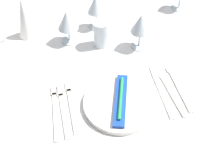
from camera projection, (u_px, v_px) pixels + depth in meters
The scene contains 14 objects.
dining_table at pixel (108, 73), 1.16m from camera, with size 1.80×1.11×0.74m.
dinner_plate at pixel (121, 103), 0.94m from camera, with size 0.24×0.24×0.02m, color white.
toothbrush_package at pixel (121, 99), 0.92m from camera, with size 0.10×0.21×0.02m.
fork_outer at pixel (71, 104), 0.94m from camera, with size 0.02×0.22×0.00m.
fork_inner at pixel (63, 109), 0.93m from camera, with size 0.02×0.21×0.00m.
fork_salad at pixel (55, 109), 0.92m from camera, with size 0.03×0.22×0.00m.
dinner_knife at pixel (162, 92), 0.98m from camera, with size 0.02×0.24×0.00m.
spoon_soup at pixel (167, 87), 0.99m from camera, with size 0.03×0.22×0.01m.
spoon_dessert at pixel (176, 82), 1.01m from camera, with size 0.03×0.22×0.01m.
wine_glass_left at pixel (141, 25), 1.07m from camera, with size 0.08×0.08×0.15m.
wine_glass_right at pixel (67, 21), 1.10m from camera, with size 0.08×0.08×0.14m.
wine_glass_far at pixel (96, 6), 1.16m from camera, with size 0.07×0.07×0.15m.
drink_tumbler at pixel (101, 35), 1.12m from camera, with size 0.06×0.06×0.10m.
napkin_folded at pixel (25, 18), 1.14m from camera, with size 0.08×0.08×0.17m, color white.
Camera 1 is at (-0.17, -0.79, 1.48)m, focal length 46.42 mm.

